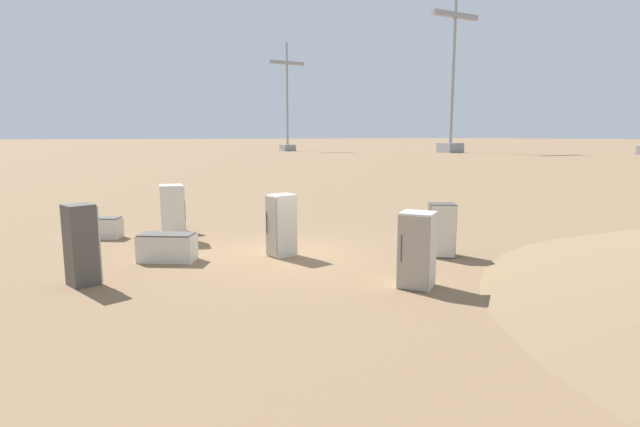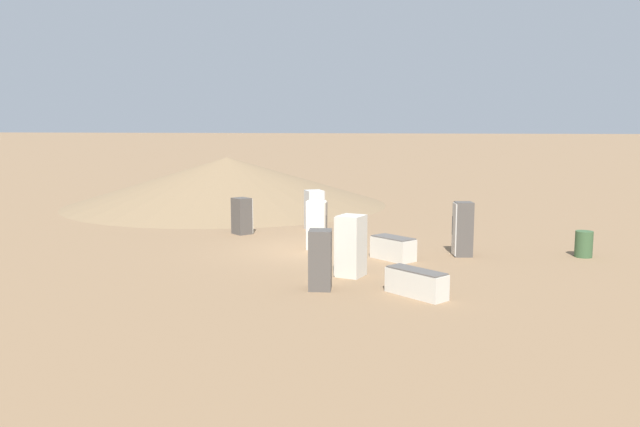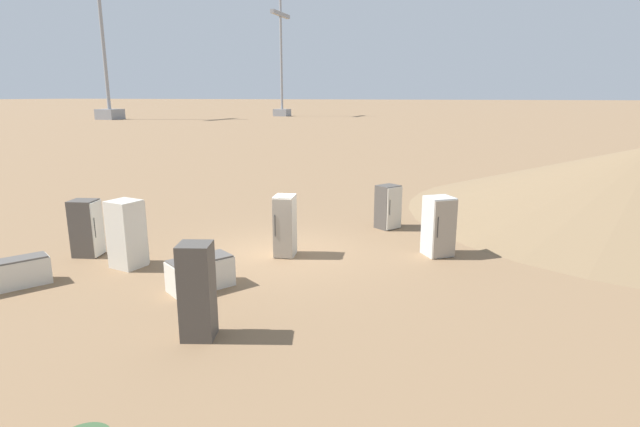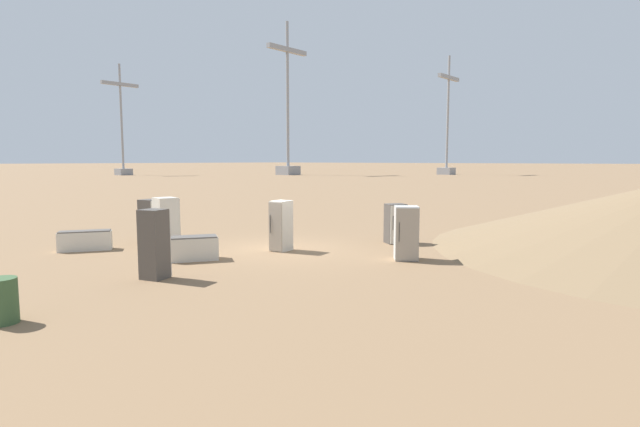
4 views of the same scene
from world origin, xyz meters
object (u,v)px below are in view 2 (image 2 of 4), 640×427
(discarded_fridge_1, at_px, (351,246))
(discarded_fridge_7, at_px, (317,225))
(discarded_fridge_3, at_px, (393,248))
(discarded_fridge_5, at_px, (463,229))
(discarded_fridge_0, at_px, (315,210))
(discarded_fridge_6, at_px, (320,260))
(discarded_fridge_4, at_px, (242,216))
(discarded_fridge_2, at_px, (416,283))
(rusty_barrel, at_px, (584,244))

(discarded_fridge_1, bearing_deg, discarded_fridge_7, 41.90)
(discarded_fridge_1, bearing_deg, discarded_fridge_3, -5.34)
(discarded_fridge_3, height_order, discarded_fridge_5, discarded_fridge_5)
(discarded_fridge_0, relative_size, discarded_fridge_5, 0.92)
(discarded_fridge_0, relative_size, discarded_fridge_1, 0.94)
(discarded_fridge_0, height_order, discarded_fridge_6, discarded_fridge_0)
(discarded_fridge_1, bearing_deg, discarded_fridge_4, 57.14)
(discarded_fridge_6, distance_m, discarded_fridge_7, 5.63)
(discarded_fridge_0, distance_m, discarded_fridge_3, 6.73)
(discarded_fridge_0, xyz_separation_m, discarded_fridge_2, (-5.77, 9.43, -0.50))
(discarded_fridge_0, relative_size, rusty_barrel, 1.91)
(discarded_fridge_3, distance_m, rusty_barrel, 6.51)
(discarded_fridge_1, xyz_separation_m, discarded_fridge_6, (0.41, 1.71, -0.09))
(discarded_fridge_2, relative_size, rusty_barrel, 1.98)
(discarded_fridge_5, height_order, discarded_fridge_6, discarded_fridge_5)
(discarded_fridge_5, relative_size, discarded_fridge_6, 1.14)
(discarded_fridge_4, bearing_deg, discarded_fridge_1, -9.61)
(discarded_fridge_4, relative_size, discarded_fridge_6, 0.92)
(discarded_fridge_4, distance_m, discarded_fridge_5, 9.24)
(discarded_fridge_4, xyz_separation_m, rusty_barrel, (-12.98, 0.88, -0.30))
(discarded_fridge_5, distance_m, discarded_fridge_7, 5.12)
(discarded_fridge_2, bearing_deg, discarded_fridge_5, -155.46)
(discarded_fridge_5, xyz_separation_m, rusty_barrel, (-3.95, -1.02, -0.48))
(discarded_fridge_5, bearing_deg, discarded_fridge_3, 103.81)
(discarded_fridge_4, xyz_separation_m, discarded_fridge_6, (-5.70, 7.57, 0.07))
(discarded_fridge_7, relative_size, rusty_barrel, 1.97)
(discarded_fridge_4, bearing_deg, discarded_fridge_3, 9.37)
(discarded_fridge_2, relative_size, discarded_fridge_7, 1.00)
(discarded_fridge_0, distance_m, rusty_barrel, 10.84)
(discarded_fridge_4, relative_size, discarded_fridge_5, 0.81)
(discarded_fridge_5, bearing_deg, discarded_fridge_6, 132.65)
(discarded_fridge_6, bearing_deg, discarded_fridge_0, 95.27)
(discarded_fridge_5, height_order, rusty_barrel, discarded_fridge_5)
(discarded_fridge_1, distance_m, discarded_fridge_2, 2.80)
(discarded_fridge_1, height_order, discarded_fridge_2, discarded_fridge_1)
(discarded_fridge_1, xyz_separation_m, discarded_fridge_7, (2.18, -3.63, -0.03))
(discarded_fridge_5, bearing_deg, discarded_fridge_4, 61.23)
(discarded_fridge_1, distance_m, discarded_fridge_5, 4.91)
(discarded_fridge_0, bearing_deg, rusty_barrel, 39.01)
(discarded_fridge_1, xyz_separation_m, discarded_fridge_3, (-0.78, -2.67, -0.52))
(discarded_fridge_1, bearing_deg, rusty_barrel, -43.23)
(discarded_fridge_6, bearing_deg, discarded_fridge_4, 113.76)
(discarded_fridge_7, bearing_deg, discarded_fridge_6, 9.33)
(discarded_fridge_7, xyz_separation_m, rusty_barrel, (-9.05, -1.34, -0.43))
(discarded_fridge_3, distance_m, discarded_fridge_7, 3.15)
(discarded_fridge_2, xyz_separation_m, discarded_fridge_5, (-0.74, -5.60, 0.58))
(discarded_fridge_5, bearing_deg, discarded_fridge_1, 126.57)
(discarded_fridge_0, bearing_deg, discarded_fridge_1, -11.22)
(discarded_fridge_3, height_order, discarded_fridge_4, discarded_fridge_4)
(discarded_fridge_3, xyz_separation_m, rusty_barrel, (-6.09, -2.30, 0.06))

